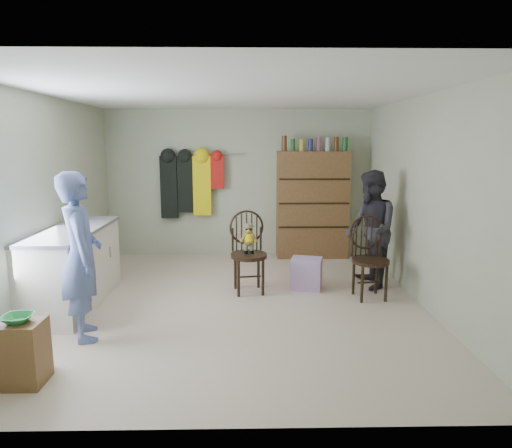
{
  "coord_description": "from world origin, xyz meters",
  "views": [
    {
      "loc": [
        0.14,
        -5.35,
        1.95
      ],
      "look_at": [
        0.25,
        0.2,
        0.95
      ],
      "focal_mm": 32.0,
      "sensor_mm": 36.0,
      "label": 1
    }
  ],
  "objects_px": {
    "dresser": "(312,204)",
    "counter": "(74,267)",
    "chair_front": "(248,247)",
    "chair_far": "(369,254)"
  },
  "relations": [
    {
      "from": "chair_front",
      "to": "chair_far",
      "type": "bearing_deg",
      "value": -18.15
    },
    {
      "from": "chair_front",
      "to": "dresser",
      "type": "bearing_deg",
      "value": 50.36
    },
    {
      "from": "chair_front",
      "to": "chair_far",
      "type": "xyz_separation_m",
      "value": [
        1.52,
        -0.25,
        -0.05
      ]
    },
    {
      "from": "chair_far",
      "to": "dresser",
      "type": "xyz_separation_m",
      "value": [
        -0.43,
        2.08,
        0.36
      ]
    },
    {
      "from": "counter",
      "to": "chair_far",
      "type": "height_order",
      "value": "chair_far"
    },
    {
      "from": "counter",
      "to": "chair_front",
      "type": "bearing_deg",
      "value": 12.5
    },
    {
      "from": "counter",
      "to": "chair_front",
      "type": "distance_m",
      "value": 2.16
    },
    {
      "from": "counter",
      "to": "dresser",
      "type": "distance_m",
      "value": 3.96
    },
    {
      "from": "dresser",
      "to": "chair_far",
      "type": "bearing_deg",
      "value": -78.45
    },
    {
      "from": "dresser",
      "to": "counter",
      "type": "bearing_deg",
      "value": -144.31
    }
  ]
}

